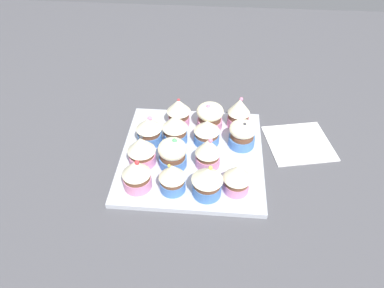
{
  "coord_description": "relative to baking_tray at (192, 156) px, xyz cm",
  "views": [
    {
      "loc": [
        4.92,
        -60.38,
        59.22
      ],
      "look_at": [
        0.0,
        0.0,
        4.2
      ],
      "focal_mm": 34.12,
      "sensor_mm": 36.0,
      "label": 1
    }
  ],
  "objects": [
    {
      "name": "ground_plane",
      "position": [
        0.0,
        0.0,
        -2.1
      ],
      "size": [
        180.0,
        180.0,
        3.0
      ],
      "primitive_type": "cube",
      "color": "#4C4C51"
    },
    {
      "name": "baking_tray",
      "position": [
        0.0,
        0.0,
        0.0
      ],
      "size": [
        32.31,
        32.31,
        1.2
      ],
      "color": "silver",
      "rests_on": "ground_plane"
    },
    {
      "name": "cupcake_0",
      "position": [
        -10.48,
        -10.71,
        4.25
      ],
      "size": [
        5.93,
        5.93,
        7.57
      ],
      "color": "pink",
      "rests_on": "baking_tray"
    },
    {
      "name": "cupcake_1",
      "position": [
        -3.11,
        -10.9,
        4.17
      ],
      "size": [
        5.55,
        5.55,
        7.2
      ],
      "color": "#477AC6",
      "rests_on": "baking_tray"
    },
    {
      "name": "cupcake_2",
      "position": [
        3.99,
        -11.53,
        4.38
      ],
      "size": [
        6.36,
        6.36,
        7.54
      ],
      "color": "#477AC6",
      "rests_on": "baking_tray"
    },
    {
      "name": "cupcake_3",
      "position": [
        9.95,
        -10.08,
        4.29
      ],
      "size": [
        5.77,
        5.77,
        7.01
      ],
      "color": "pink",
      "rests_on": "baking_tray"
    },
    {
      "name": "cupcake_4",
      "position": [
        -10.76,
        -3.61,
        4.25
      ],
      "size": [
        6.19,
        6.19,
        7.42
      ],
      "color": "pink",
      "rests_on": "baking_tray"
    },
    {
      "name": "cupcake_5",
      "position": [
        -3.93,
        -3.77,
        4.0
      ],
      "size": [
        6.26,
        6.26,
        7.17
      ],
      "color": "#477AC6",
      "rests_on": "baking_tray"
    },
    {
      "name": "cupcake_6",
      "position": [
        3.73,
        -3.1,
        4.32
      ],
      "size": [
        5.6,
        5.6,
        7.6
      ],
      "color": "pink",
      "rests_on": "baking_tray"
    },
    {
      "name": "cupcake_7",
      "position": [
        -10.28,
        3.43,
        4.11
      ],
      "size": [
        5.99,
        5.99,
        7.19
      ],
      "color": "#477AC6",
      "rests_on": "baking_tray"
    },
    {
      "name": "cupcake_8",
      "position": [
        -4.28,
        4.22,
        4.47
      ],
      "size": [
        5.97,
        5.97,
        7.51
      ],
      "color": "#477AC6",
      "rests_on": "baking_tray"
    },
    {
      "name": "cupcake_9",
      "position": [
        3.09,
        4.4,
        3.77
      ],
      "size": [
        6.01,
        6.01,
        6.31
      ],
      "color": "#477AC6",
      "rests_on": "baking_tray"
    },
    {
      "name": "cupcake_10",
      "position": [
        11.3,
        4.05,
        3.86
      ],
      "size": [
        6.19,
        6.19,
        6.71
      ],
      "color": "#477AC6",
      "rests_on": "baking_tray"
    },
    {
      "name": "cupcake_11",
      "position": [
        -4.16,
        10.76,
        4.42
      ],
      "size": [
        5.88,
        5.88,
        7.44
      ],
      "color": "pink",
      "rests_on": "baking_tray"
    },
    {
      "name": "cupcake_12",
      "position": [
        3.58,
        10.08,
        4.05
      ],
      "size": [
        6.56,
        6.56,
        7.03
      ],
      "color": "pink",
      "rests_on": "baking_tray"
    },
    {
      "name": "cupcake_13",
      "position": [
        10.57,
        11.4,
        4.53
      ],
      "size": [
        5.48,
        5.48,
        8.04
      ],
      "color": "pink",
      "rests_on": "baking_tray"
    },
    {
      "name": "napkin",
      "position": [
        25.39,
        6.85,
        -0.3
      ],
      "size": [
        17.41,
        16.95,
        0.6
      ],
      "primitive_type": "cube",
      "rotation": [
        0.0,
        0.0,
        0.21
      ],
      "color": "white",
      "rests_on": "ground_plane"
    }
  ]
}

